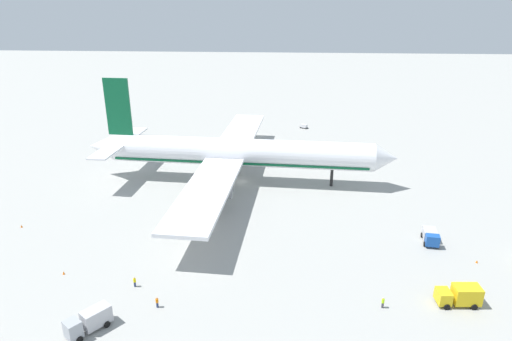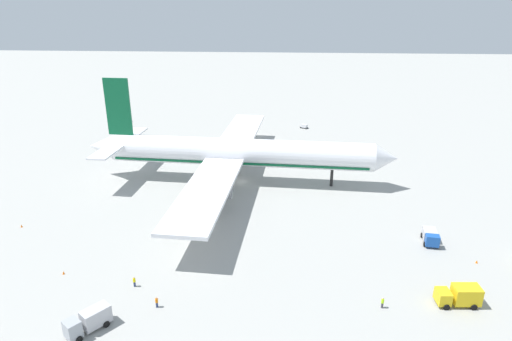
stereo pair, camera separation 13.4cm
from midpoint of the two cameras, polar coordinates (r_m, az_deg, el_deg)
ground_plane at (r=105.37m, az=-2.02°, el=-1.43°), size 600.00×600.00×0.00m
airliner at (r=103.03m, az=-2.82°, el=2.36°), size 74.07×78.85×24.27m
service_truck_0 at (r=70.34m, az=25.25°, el=-14.59°), size 6.17×2.99×2.99m
service_truck_1 at (r=84.72m, az=21.98°, el=-8.01°), size 3.08×5.33×2.40m
service_truck_3 at (r=63.77m, az=-21.08°, el=-17.91°), size 5.25×5.92×2.85m
baggage_cart_0 at (r=151.63m, az=6.37°, el=5.81°), size 3.07×2.55×1.37m
baggage_cart_1 at (r=165.44m, az=-16.36°, el=6.34°), size 1.81×3.18×1.17m
ground_worker_2 at (r=66.40m, az=16.33°, el=-16.31°), size 0.56×0.56×1.72m
ground_worker_3 at (r=65.58m, az=-12.85°, el=-16.50°), size 0.56×0.56×1.66m
ground_worker_4 at (r=70.40m, az=-15.63°, el=-13.88°), size 0.47×0.47×1.67m
traffic_cone_0 at (r=95.57m, az=-28.39°, el=-6.42°), size 0.36×0.36×0.55m
traffic_cone_1 at (r=129.88m, az=13.94°, el=2.48°), size 0.36×0.36×0.55m
traffic_cone_2 at (r=142.89m, az=-12.97°, el=4.25°), size 0.36×0.36×0.55m
traffic_cone_3 at (r=77.23m, az=-23.91°, el=-12.16°), size 0.36×0.36×0.55m
traffic_cone_4 at (r=82.22m, az=27.04°, el=-10.60°), size 0.36×0.36×0.55m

